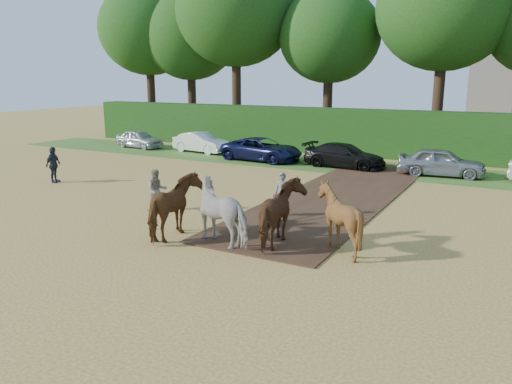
{
  "coord_description": "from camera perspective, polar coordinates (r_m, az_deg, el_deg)",
  "views": [
    {
      "loc": [
        8.35,
        -13.24,
        5.01
      ],
      "look_at": [
        0.88,
        0.5,
        1.4
      ],
      "focal_mm": 35.0,
      "sensor_mm": 36.0,
      "label": 1
    }
  ],
  "objects": [
    {
      "name": "spectator_far",
      "position": [
        26.05,
        -22.16,
        2.9
      ],
      "size": [
        0.68,
        1.1,
        1.74
      ],
      "primitive_type": "imported",
      "rotation": [
        0.0,
        0.0,
        1.83
      ],
      "color": "#23272F",
      "rests_on": "ground"
    },
    {
      "name": "spectator_near",
      "position": [
        19.36,
        -11.26,
        0.2
      ],
      "size": [
        0.97,
        0.99,
        1.6
      ],
      "primitive_type": "imported",
      "rotation": [
        0.0,
        0.0,
        0.86
      ],
      "color": "tan",
      "rests_on": "ground"
    },
    {
      "name": "ground",
      "position": [
        16.43,
        -3.54,
        -4.78
      ],
      "size": [
        120.0,
        120.0,
        0.0
      ],
      "primitive_type": "plane",
      "color": "gold",
      "rests_on": "ground"
    },
    {
      "name": "parked_cars",
      "position": [
        28.45,
        12.58,
        3.96
      ],
      "size": [
        35.7,
        3.41,
        1.47
      ],
      "color": "silver",
      "rests_on": "ground"
    },
    {
      "name": "treeline",
      "position": [
        36.55,
        13.14,
        18.9
      ],
      "size": [
        48.7,
        10.6,
        14.21
      ],
      "color": "#382616",
      "rests_on": "ground"
    },
    {
      "name": "plough_team",
      "position": [
        15.2,
        -0.1,
        -2.33
      ],
      "size": [
        6.65,
        5.3,
        1.99
      ],
      "color": "brown",
      "rests_on": "ground"
    },
    {
      "name": "church",
      "position": [
        68.93,
        26.2,
        19.01
      ],
      "size": [
        5.2,
        5.2,
        27.0
      ],
      "color": "slate",
      "rests_on": "ground"
    },
    {
      "name": "grass_verge",
      "position": [
        28.92,
        11.33,
        2.8
      ],
      "size": [
        50.0,
        5.0,
        0.03
      ],
      "primitive_type": "cube",
      "color": "#38601E",
      "rests_on": "ground"
    },
    {
      "name": "hedgerow",
      "position": [
        33.0,
        13.81,
        6.53
      ],
      "size": [
        46.0,
        1.6,
        3.0
      ],
      "primitive_type": "cube",
      "color": "#14380F",
      "rests_on": "ground"
    },
    {
      "name": "earth_strip",
      "position": [
        21.94,
        9.58,
        -0.32
      ],
      "size": [
        4.5,
        17.0,
        0.05
      ],
      "primitive_type": "cube",
      "color": "#472D1C",
      "rests_on": "ground"
    }
  ]
}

